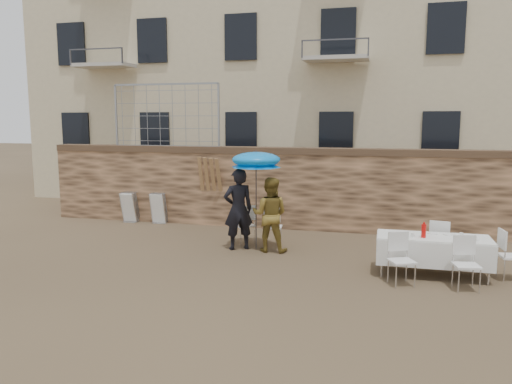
% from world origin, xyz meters
% --- Properties ---
extents(ground, '(80.00, 80.00, 0.00)m').
position_xyz_m(ground, '(0.00, 0.00, 0.00)').
color(ground, brown).
rests_on(ground, ground).
extents(stone_wall, '(13.00, 0.50, 2.20)m').
position_xyz_m(stone_wall, '(0.00, 5.00, 1.10)').
color(stone_wall, brown).
rests_on(stone_wall, ground).
extents(apartment_building, '(20.00, 8.00, 15.00)m').
position_xyz_m(apartment_building, '(0.00, 12.00, 7.50)').
color(apartment_building, '#C1B28C').
rests_on(apartment_building, ground).
extents(chain_link_fence, '(3.20, 0.06, 1.80)m').
position_xyz_m(chain_link_fence, '(-3.00, 5.00, 3.10)').
color(chain_link_fence, gray).
rests_on(chain_link_fence, stone_wall).
extents(man_suit, '(0.82, 0.74, 1.89)m').
position_xyz_m(man_suit, '(-0.09, 2.44, 0.94)').
color(man_suit, black).
rests_on(man_suit, ground).
extents(woman_dress, '(0.85, 0.67, 1.71)m').
position_xyz_m(woman_dress, '(0.66, 2.44, 0.85)').
color(woman_dress, '#A68532').
rests_on(woman_dress, ground).
extents(umbrella, '(1.15, 1.15, 2.14)m').
position_xyz_m(umbrella, '(0.31, 2.54, 2.03)').
color(umbrella, '#3F3F44').
rests_on(umbrella, ground).
extents(couple_chair_left, '(0.68, 0.68, 0.96)m').
position_xyz_m(couple_chair_left, '(-0.09, 2.99, 0.48)').
color(couple_chair_left, white).
rests_on(couple_chair_left, ground).
extents(couple_chair_right, '(0.52, 0.52, 0.96)m').
position_xyz_m(couple_chair_right, '(0.61, 2.99, 0.48)').
color(couple_chair_right, white).
rests_on(couple_chair_right, ground).
extents(banquet_table, '(2.10, 0.85, 0.78)m').
position_xyz_m(banquet_table, '(4.12, 1.47, 0.73)').
color(banquet_table, white).
rests_on(banquet_table, ground).
extents(soda_bottle, '(0.09, 0.09, 0.26)m').
position_xyz_m(soda_bottle, '(3.92, 1.32, 0.91)').
color(soda_bottle, red).
rests_on(soda_bottle, banquet_table).
extents(table_chair_front_left, '(0.63, 0.63, 0.96)m').
position_xyz_m(table_chair_front_left, '(3.52, 0.72, 0.48)').
color(table_chair_front_left, white).
rests_on(table_chair_front_left, ground).
extents(table_chair_front_right, '(0.56, 0.56, 0.96)m').
position_xyz_m(table_chair_front_right, '(4.62, 0.72, 0.48)').
color(table_chair_front_right, white).
rests_on(table_chair_front_right, ground).
extents(table_chair_back, '(0.56, 0.56, 0.96)m').
position_xyz_m(table_chair_back, '(4.32, 2.27, 0.48)').
color(table_chair_back, white).
rests_on(table_chair_back, ground).
extents(table_chair_side, '(0.55, 0.55, 0.96)m').
position_xyz_m(table_chair_side, '(5.52, 1.57, 0.48)').
color(table_chair_side, white).
rests_on(table_chair_side, ground).
extents(chair_stack_left, '(0.46, 0.40, 0.92)m').
position_xyz_m(chair_stack_left, '(-4.03, 4.70, 0.46)').
color(chair_stack_left, white).
rests_on(chair_stack_left, ground).
extents(chair_stack_right, '(0.46, 0.32, 0.92)m').
position_xyz_m(chair_stack_right, '(-3.13, 4.70, 0.46)').
color(chair_stack_right, white).
rests_on(chair_stack_right, ground).
extents(wood_planks, '(0.70, 0.20, 2.00)m').
position_xyz_m(wood_planks, '(-1.53, 4.77, 1.00)').
color(wood_planks, '#A37749').
rests_on(wood_planks, ground).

